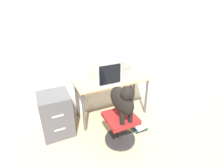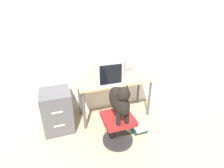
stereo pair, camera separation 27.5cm
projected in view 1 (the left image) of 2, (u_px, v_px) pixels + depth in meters
The scene contains 11 objects.
ground_plane at pixel (118, 122), 3.24m from camera, with size 12.00×12.00×0.00m, color tan.
wall_back at pixel (104, 45), 3.18m from camera, with size 8.00×0.05×2.60m.
desk at pixel (112, 85), 3.19m from camera, with size 1.34×0.55×0.75m.
crt_monitor at pixel (104, 70), 3.01m from camera, with size 0.45×0.49×0.42m.
pc_tower at pixel (121, 66), 3.16m from camera, with size 0.19×0.44×0.42m.
keyboard at pixel (107, 85), 2.92m from camera, with size 0.47×0.17×0.03m.
computer_mouse at pixel (124, 82), 3.02m from camera, with size 0.06×0.04×0.03m.
office_chair at pixel (120, 127), 2.71m from camera, with size 0.49×0.49×0.47m.
dog at pixel (123, 100), 2.45m from camera, with size 0.23×0.57×0.60m.
filing_cabinet at pixel (56, 114), 2.86m from camera, with size 0.48×0.51×0.72m.
book_stack_floor at pixel (140, 127), 3.05m from camera, with size 0.28×0.22×0.08m.
Camera 1 is at (-1.23, -2.31, 2.04)m, focal length 28.00 mm.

